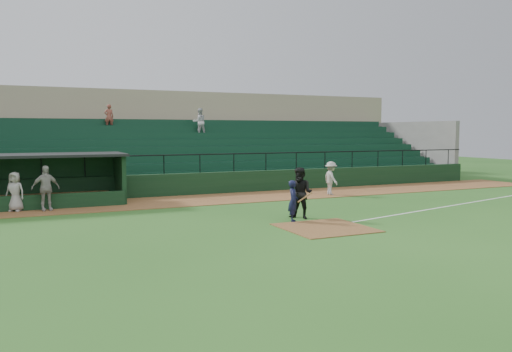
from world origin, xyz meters
name	(u,v)px	position (x,y,z in m)	size (l,w,h in m)	color
ground	(311,224)	(0.00, 0.00, 0.00)	(90.00, 90.00, 0.00)	#285A1D
warning_track	(232,198)	(0.00, 8.00, 0.01)	(40.00, 4.00, 0.03)	brown
home_plate_dirt	(325,228)	(0.00, -1.00, 0.01)	(3.00, 3.00, 0.03)	brown
foul_line	(447,206)	(8.00, 1.20, 0.01)	(18.00, 0.09, 0.01)	white
stadium_structure	(185,149)	(0.00, 16.46, 2.30)	(38.00, 13.08, 6.40)	black
dugout	(25,177)	(-9.75, 9.56, 1.33)	(8.90, 3.20, 2.42)	black
batter_at_plate	(293,201)	(-0.43, 0.62, 0.80)	(1.09, 0.71, 1.60)	black
umpire	(301,193)	(0.17, 1.10, 1.02)	(0.99, 0.77, 2.04)	black
runner	(331,178)	(5.37, 6.97, 0.93)	(1.16, 0.67, 1.80)	#A09B96
dugout_player_a	(46,188)	(-8.94, 7.35, 1.01)	(1.15, 0.48, 1.96)	#A5A09B
dugout_player_b	(15,192)	(-10.15, 7.69, 0.88)	(0.83, 0.54, 1.70)	#9E9A94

